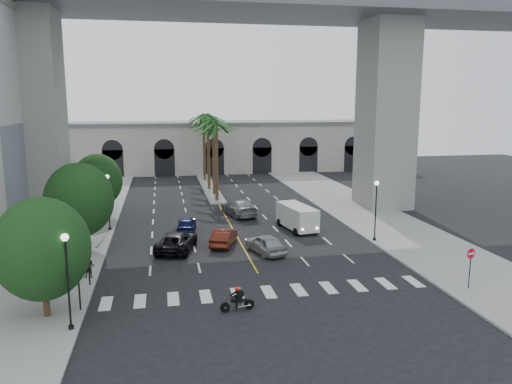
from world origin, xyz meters
name	(u,v)px	position (x,y,z in m)	size (l,w,h in m)	color
ground	(264,284)	(0.00, 0.00, 0.00)	(140.00, 140.00, 0.00)	black
sidewalk_left	(68,235)	(-15.00, 15.00, 0.07)	(8.00, 100.00, 0.15)	gray
sidewalk_right	(379,220)	(15.00, 15.00, 0.07)	(8.00, 100.00, 0.15)	gray
median	(209,187)	(0.00, 38.00, 0.10)	(2.00, 24.00, 0.20)	gray
pier_building	(199,147)	(0.00, 55.00, 4.27)	(71.00, 10.50, 8.50)	beige
bridge	(254,37)	(3.42, 22.00, 18.51)	(75.00, 13.00, 26.00)	gray
palm_a	(216,126)	(0.00, 28.00, 9.10)	(3.20, 3.20, 10.30)	#47331E
palm_b	(213,122)	(0.10, 32.00, 9.37)	(3.20, 3.20, 10.60)	#47331E
palm_c	(208,124)	(-0.20, 36.00, 8.91)	(3.20, 3.20, 10.10)	#47331E
palm_d	(208,118)	(0.15, 40.00, 9.65)	(3.20, 3.20, 10.90)	#47331E
palm_e	(204,120)	(-0.10, 44.00, 9.19)	(3.20, 3.20, 10.40)	#47331E
palm_f	(203,117)	(0.20, 48.00, 9.46)	(3.20, 3.20, 10.70)	#47331E
street_tree_near	(42,249)	(-13.00, -3.00, 4.02)	(5.20, 5.20, 6.89)	#382616
street_tree_mid	(79,200)	(-13.00, 10.00, 4.21)	(5.44, 5.44, 7.21)	#382616
street_tree_far	(98,181)	(-13.00, 22.00, 3.90)	(5.04, 5.04, 6.68)	#382616
lamp_post_left_near	(67,273)	(-11.40, -5.00, 3.22)	(0.40, 0.40, 5.35)	black
lamp_post_left_far	(108,197)	(-11.40, 16.00, 3.22)	(0.40, 0.40, 5.35)	black
lamp_post_right	(376,205)	(11.40, 8.00, 3.22)	(0.40, 0.40, 5.35)	black
traffic_signal_near	(78,271)	(-11.30, -2.50, 2.51)	(0.25, 0.18, 3.65)	black
traffic_signal_far	(88,250)	(-11.30, 1.50, 2.51)	(0.25, 0.18, 3.65)	black
motorcycle_rider	(238,300)	(-2.33, -3.99, 0.67)	(2.04, 0.56, 1.47)	black
car_a	(265,244)	(1.50, 6.64, 0.77)	(1.82, 4.52, 1.54)	#9A9B9E
car_b	(224,237)	(-1.50, 9.43, 0.73)	(1.54, 4.43, 1.46)	#4B180F
car_c	(177,241)	(-5.44, 8.66, 0.78)	(2.58, 5.60, 1.56)	black
car_d	(239,207)	(1.50, 20.25, 0.86)	(2.41, 5.92, 1.72)	slate
car_e	(186,224)	(-4.36, 14.52, 0.71)	(1.67, 4.15, 1.41)	#0D153E
cargo_van	(297,216)	(5.91, 13.20, 1.30)	(2.95, 5.73, 2.33)	silver
pedestrian_a	(28,265)	(-15.57, 3.67, 1.07)	(0.67, 0.44, 1.84)	black
pedestrian_b	(89,267)	(-11.50, 2.88, 0.95)	(0.77, 0.60, 1.59)	black
do_not_enter_sign	(471,260)	(12.67, -3.64, 2.04)	(0.67, 0.22, 2.81)	black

